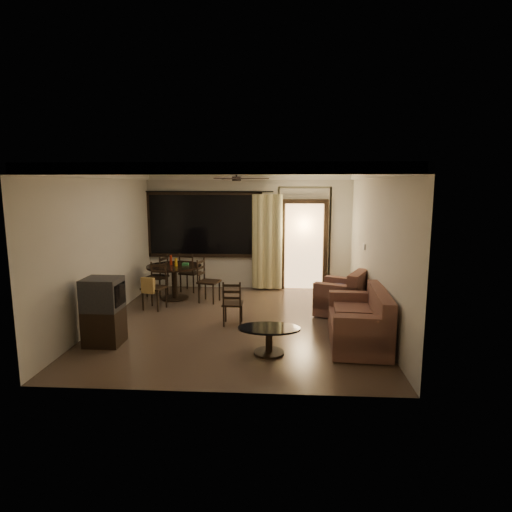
# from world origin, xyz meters

# --- Properties ---
(ground) EXTENTS (5.50, 5.50, 0.00)m
(ground) POSITION_xyz_m (0.00, 0.00, 0.00)
(ground) COLOR #7F6651
(ground) RESTS_ON ground
(room_shell) EXTENTS (5.50, 6.70, 5.50)m
(room_shell) POSITION_xyz_m (0.59, 1.77, 1.83)
(room_shell) COLOR beige
(room_shell) RESTS_ON ground
(dining_table) EXTENTS (1.22, 1.22, 0.98)m
(dining_table) POSITION_xyz_m (-1.59, 1.58, 0.60)
(dining_table) COLOR black
(dining_table) RESTS_ON ground
(dining_chair_west) EXTENTS (0.51, 0.51, 0.95)m
(dining_chair_west) POSITION_xyz_m (-2.04, 1.79, 0.28)
(dining_chair_west) COLOR black
(dining_chair_west) RESTS_ON ground
(dining_chair_east) EXTENTS (0.51, 0.51, 0.95)m
(dining_chair_east) POSITION_xyz_m (-0.78, 1.37, 0.28)
(dining_chair_east) COLOR black
(dining_chair_east) RESTS_ON ground
(dining_chair_south) EXTENTS (0.51, 0.55, 0.95)m
(dining_chair_south) POSITION_xyz_m (-1.80, 0.75, 0.31)
(dining_chair_south) COLOR black
(dining_chair_south) RESTS_ON ground
(dining_chair_north) EXTENTS (0.51, 0.51, 0.95)m
(dining_chair_north) POSITION_xyz_m (-1.39, 2.29, 0.28)
(dining_chair_north) COLOR black
(dining_chair_north) RESTS_ON ground
(tv_cabinet) EXTENTS (0.58, 0.52, 1.09)m
(tv_cabinet) POSITION_xyz_m (-2.02, -1.24, 0.55)
(tv_cabinet) COLOR black
(tv_cabinet) RESTS_ON ground
(sofa) EXTENTS (0.98, 1.69, 0.88)m
(sofa) POSITION_xyz_m (2.11, -1.00, 0.35)
(sofa) COLOR #4A2922
(sofa) RESTS_ON ground
(armchair) EXTENTS (1.13, 1.13, 0.86)m
(armchair) POSITION_xyz_m (2.04, 0.59, 0.36)
(armchair) COLOR #4A2922
(armchair) RESTS_ON ground
(coffee_table) EXTENTS (0.95, 0.57, 0.42)m
(coffee_table) POSITION_xyz_m (0.64, -1.48, 0.28)
(coffee_table) COLOR black
(coffee_table) RESTS_ON ground
(side_chair) EXTENTS (0.38, 0.38, 0.84)m
(side_chair) POSITION_xyz_m (-0.07, -0.15, 0.25)
(side_chair) COLOR black
(side_chair) RESTS_ON ground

